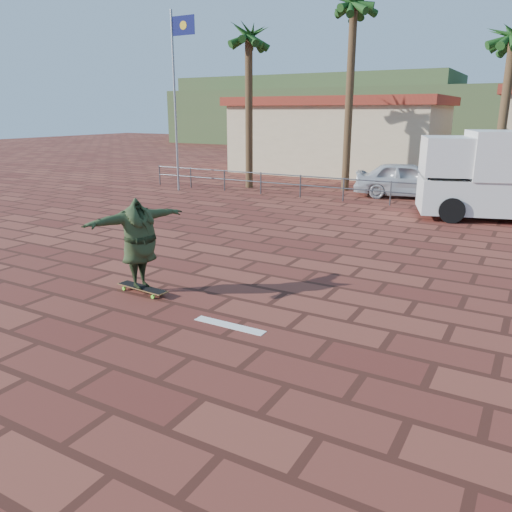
{
  "coord_description": "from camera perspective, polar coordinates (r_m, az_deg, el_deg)",
  "views": [
    {
      "loc": [
        5.17,
        -8.1,
        3.68
      ],
      "look_at": [
        0.27,
        0.52,
        0.8
      ],
      "focal_mm": 35.0,
      "sensor_mm": 36.0,
      "label": 1
    }
  ],
  "objects": [
    {
      "name": "flagpole",
      "position": [
        24.33,
        -9.06,
        18.28
      ],
      "size": [
        1.3,
        0.1,
        8.0
      ],
      "color": "gray",
      "rests_on": "ground"
    },
    {
      "name": "hill_front",
      "position": [
        58.33,
        25.34,
        14.05
      ],
      "size": [
        70.0,
        18.0,
        6.0
      ],
      "primitive_type": "cube",
      "color": "#384C28",
      "rests_on": "ground"
    },
    {
      "name": "car_silver",
      "position": [
        23.22,
        16.94,
        8.33
      ],
      "size": [
        4.84,
        2.74,
        1.55
      ],
      "primitive_type": "imported",
      "rotation": [
        0.0,
        0.0,
        1.78
      ],
      "color": "silver",
      "rests_on": "ground"
    },
    {
      "name": "campervan",
      "position": [
        19.69,
        27.11,
        8.39
      ],
      "size": [
        6.33,
        4.08,
        3.04
      ],
      "rotation": [
        0.0,
        0.0,
        0.3
      ],
      "color": "silver",
      "rests_on": "ground"
    },
    {
      "name": "palm_far_left",
      "position": [
        25.24,
        -0.84,
        23.38
      ],
      "size": [
        2.4,
        2.4,
        8.25
      ],
      "color": "brown",
      "rests_on": "ground"
    },
    {
      "name": "paint_stripe",
      "position": [
        9.01,
        -3.05,
        -7.92
      ],
      "size": [
        1.4,
        0.22,
        0.01
      ],
      "primitive_type": "cube",
      "color": "white",
      "rests_on": "ground"
    },
    {
      "name": "longboard",
      "position": [
        10.79,
        -12.86,
        -3.59
      ],
      "size": [
        1.28,
        0.38,
        0.12
      ],
      "rotation": [
        0.0,
        0.0,
        -0.09
      ],
      "color": "olive",
      "rests_on": "ground"
    },
    {
      "name": "car_white",
      "position": [
        22.87,
        26.03,
        7.03
      ],
      "size": [
        4.29,
        2.24,
        1.35
      ],
      "primitive_type": "imported",
      "rotation": [
        0.0,
        0.0,
        1.78
      ],
      "color": "white",
      "rests_on": "ground"
    },
    {
      "name": "guardrail",
      "position": [
        20.97,
        15.16,
        7.42
      ],
      "size": [
        24.06,
        0.06,
        1.0
      ],
      "color": "#47494F",
      "rests_on": "ground"
    },
    {
      "name": "hill_back",
      "position": [
        69.62,
        6.92,
        16.36
      ],
      "size": [
        35.0,
        14.0,
        8.0
      ],
      "primitive_type": "cube",
      "color": "#384C28",
      "rests_on": "ground"
    },
    {
      "name": "building_west",
      "position": [
        32.14,
        9.51,
        13.5
      ],
      "size": [
        12.6,
        7.6,
        4.5
      ],
      "color": "beige",
      "rests_on": "ground"
    },
    {
      "name": "palm_left",
      "position": [
        24.87,
        11.11,
        25.83
      ],
      "size": [
        2.4,
        2.4,
        9.45
      ],
      "color": "brown",
      "rests_on": "ground"
    },
    {
      "name": "ground",
      "position": [
        10.29,
        -2.74,
        -4.78
      ],
      "size": [
        120.0,
        120.0,
        0.0
      ],
      "primitive_type": "plane",
      "color": "brown",
      "rests_on": "ground"
    },
    {
      "name": "skateboarder",
      "position": [
        10.51,
        -13.19,
        1.38
      ],
      "size": [
        1.22,
        2.41,
        1.89
      ],
      "primitive_type": "imported",
      "rotation": [
        0.0,
        0.0,
        1.3
      ],
      "color": "#2B3A1F",
      "rests_on": "longboard"
    }
  ]
}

